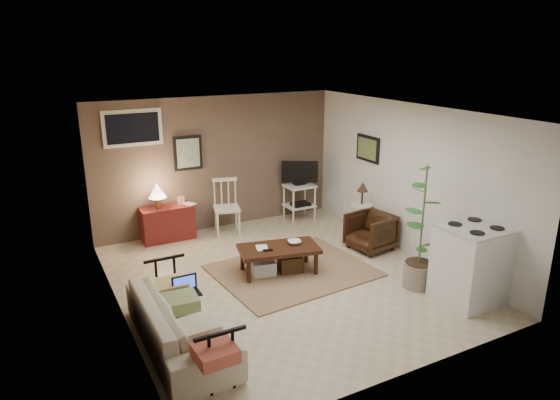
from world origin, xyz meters
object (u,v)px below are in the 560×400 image
red_console (167,220)px  spindle_chair (227,208)px  armchair (371,230)px  sofa (179,314)px  potted_plant (422,223)px  tv_stand (300,189)px  stove (471,263)px  side_table (362,203)px  coffee_table (278,258)px

red_console → spindle_chair: (1.04, -0.18, 0.10)m
armchair → sofa: bearing=-79.1°
sofa → potted_plant: bearing=-92.9°
tv_stand → stove: tv_stand is taller
tv_stand → armchair: 1.88m
sofa → tv_stand: (3.31, 3.05, 0.22)m
sofa → tv_stand: 4.50m
sofa → side_table: (3.78, 1.73, 0.24)m
tv_stand → stove: bearing=-84.4°
coffee_table → tv_stand: tv_stand is taller
red_console → side_table: red_console is taller
stove → tv_stand: bearing=95.6°
red_console → spindle_chair: bearing=-9.7°
coffee_table → sofa: size_ratio=0.64×
tv_stand → red_console: bearing=176.6°
sofa → stove: size_ratio=1.89×
spindle_chair → armchair: (1.80, -1.81, -0.12)m
sofa → side_table: 4.16m
tv_stand → stove: (0.37, -3.82, -0.09)m
armchair → stove: size_ratio=0.64×
coffee_table → spindle_chair: 1.92m
coffee_table → stove: 2.66m
armchair → stove: 1.99m
sofa → potted_plant: potted_plant is taller
coffee_table → spindle_chair: size_ratio=1.29×
spindle_chair → tv_stand: bearing=1.0°
red_console → stove: 4.93m
tv_stand → armchair: (0.29, -1.84, -0.27)m
tv_stand → potted_plant: bearing=-89.3°
coffee_table → red_console: 2.35m
side_table → potted_plant: potted_plant is taller
side_table → stove: (-0.10, -2.49, -0.10)m
red_console → stove: bearing=-53.5°
armchair → stove: stove is taller
sofa → tv_stand: bearing=-47.3°
sofa → red_console: 3.29m
tv_stand → armchair: bearing=-81.1°
sofa → potted_plant: size_ratio=1.12×
red_console → armchair: red_console is taller
coffee_table → potted_plant: potted_plant is taller
side_table → stove: size_ratio=0.96×
stove → red_console: bearing=126.5°
tv_stand → coffee_table: bearing=-127.4°
armchair → potted_plant: size_ratio=0.38×
spindle_chair → stove: stove is taller
tv_stand → side_table: 1.41m
coffee_table → red_console: bearing=117.4°
coffee_table → stove: size_ratio=1.20×
coffee_table → sofa: 2.15m
red_console → side_table: size_ratio=1.02×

